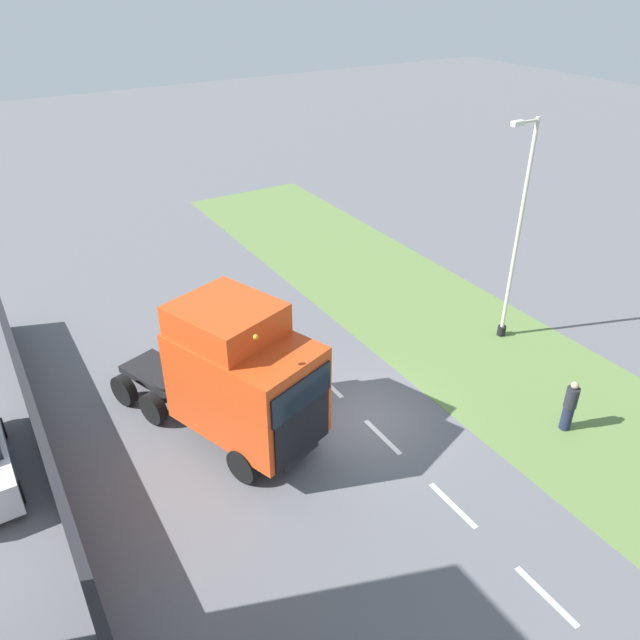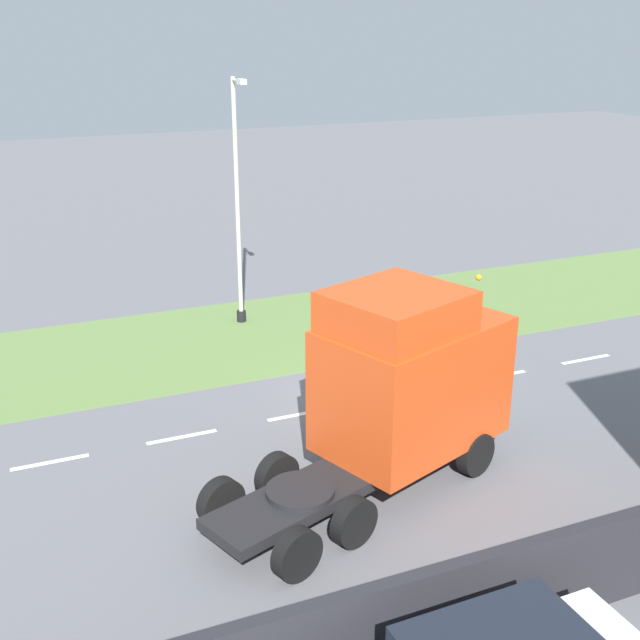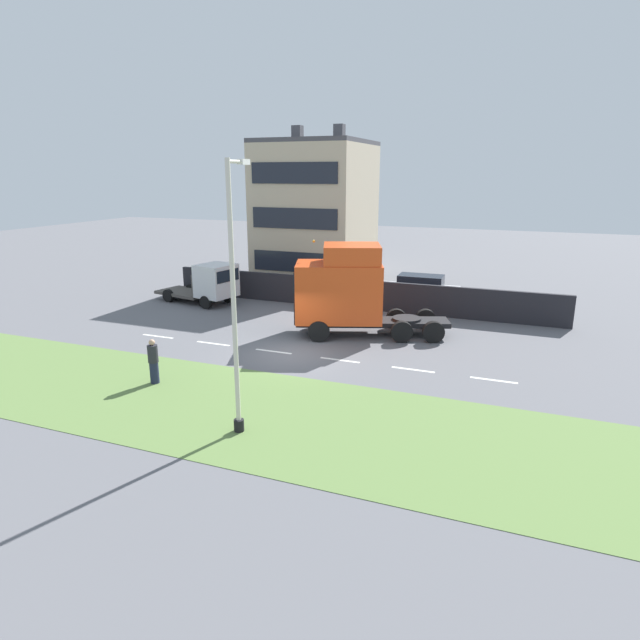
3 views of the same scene
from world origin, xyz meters
The scene contains 7 objects.
ground_plane centered at (0.00, 0.00, 0.00)m, with size 120.00×120.00×0.00m, color slate.
grass_verge centered at (-6.00, 0.00, 0.01)m, with size 7.00×44.00×0.01m.
lane_markings centered at (0.00, -0.70, 0.00)m, with size 0.16×17.80×0.00m.
boundary_wall centered at (9.00, 0.00, 0.88)m, with size 0.25×24.00×1.77m.
lorry_cab centered at (3.68, -1.24, 2.28)m, with size 4.91×7.80×4.66m.
lamp_post centered at (-7.35, -1.55, 3.85)m, with size 1.28×0.32×8.25m.
pedestrian centered at (-5.09, 3.48, 0.87)m, with size 0.39×0.39×1.77m.
Camera 1 is at (9.17, 12.46, 12.74)m, focal length 35.00 mm.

